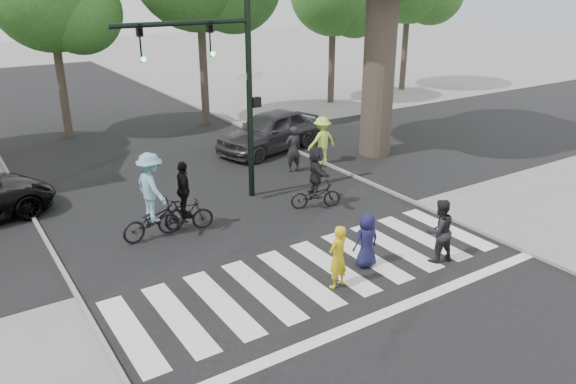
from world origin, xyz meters
The scene contains 16 objects.
ground centered at (0.00, 0.00, 0.00)m, with size 120.00×120.00×0.00m, color gray.
road_stem centered at (0.00, 5.00, 0.01)m, with size 10.00×70.00×0.01m, color black.
road_cross centered at (0.00, 8.00, 0.01)m, with size 70.00×10.00×0.01m, color black.
curb_left centered at (-5.05, 5.00, 0.05)m, with size 0.10×70.00×0.10m, color gray.
curb_right centered at (5.05, 5.00, 0.05)m, with size 0.10×70.00×0.10m, color gray.
crosswalk centered at (0.00, 0.66, 0.01)m, with size 10.00×3.85×0.01m.
traffic_signal centered at (0.35, 6.20, 3.90)m, with size 4.45×0.29×6.00m.
pedestrian_woman centered at (0.02, 0.23, 0.75)m, with size 0.55×0.36×1.50m, color gold.
pedestrian_child centered at (1.19, 0.62, 0.69)m, with size 0.67×0.44×1.37m, color #18173F.
pedestrian_adult centered at (2.84, -0.13, 0.81)m, with size 0.79×0.61×1.62m, color black.
cyclist_left centered at (-2.48, 4.98, 1.02)m, with size 1.93×1.30×2.35m.
cyclist_mid centered at (-1.64, 4.86, 0.82)m, with size 1.59×0.99×2.00m.
cyclist_right centered at (2.33, 4.28, 0.86)m, with size 1.62×1.49×1.94m.
car_grey centered at (4.30, 10.17, 0.81)m, with size 1.91×4.74×1.61m, color #353439.
bystander_hivis centered at (5.04, 7.67, 0.89)m, with size 1.15×0.66×1.78m, color #CEFF4E.
bystander_dark centered at (3.63, 7.48, 0.83)m, with size 0.61×0.40×1.66m, color black.
Camera 1 is at (-6.97, -8.48, 6.58)m, focal length 35.00 mm.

